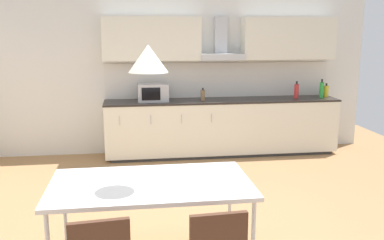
% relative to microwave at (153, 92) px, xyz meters
% --- Properties ---
extents(ground_plane, '(8.71, 8.82, 0.02)m').
position_rel_microwave_xyz_m(ground_plane, '(0.17, -2.63, -1.07)').
color(ground_plane, '#9E754C').
extents(wall_back, '(6.97, 0.10, 2.54)m').
position_rel_microwave_xyz_m(wall_back, '(0.17, 0.36, 0.21)').
color(wall_back, silver).
rests_on(wall_back, ground_plane).
extents(kitchen_counter, '(3.81, 0.64, 0.92)m').
position_rel_microwave_xyz_m(kitchen_counter, '(1.13, 0.00, -0.60)').
color(kitchen_counter, '#333333').
rests_on(kitchen_counter, ground_plane).
extents(backsplash_tile, '(3.79, 0.02, 0.58)m').
position_rel_microwave_xyz_m(backsplash_tile, '(1.13, 0.30, 0.15)').
color(backsplash_tile, silver).
rests_on(backsplash_tile, kitchen_counter).
extents(upper_wall_cabinets, '(3.79, 0.40, 0.68)m').
position_rel_microwave_xyz_m(upper_wall_cabinets, '(1.13, 0.14, 0.83)').
color(upper_wall_cabinets, silver).
extents(microwave, '(0.48, 0.35, 0.28)m').
position_rel_microwave_xyz_m(microwave, '(0.00, 0.00, 0.00)').
color(microwave, '#ADADB2').
rests_on(microwave, kitchen_counter).
extents(bottle_brown, '(0.07, 0.07, 0.20)m').
position_rel_microwave_xyz_m(bottle_brown, '(0.80, -0.03, -0.05)').
color(bottle_brown, brown).
rests_on(bottle_brown, kitchen_counter).
extents(bottle_red, '(0.08, 0.08, 0.28)m').
position_rel_microwave_xyz_m(bottle_red, '(2.38, -0.01, -0.02)').
color(bottle_red, red).
rests_on(bottle_red, kitchen_counter).
extents(bottle_yellow, '(0.08, 0.08, 0.23)m').
position_rel_microwave_xyz_m(bottle_yellow, '(2.92, 0.03, -0.04)').
color(bottle_yellow, yellow).
rests_on(bottle_yellow, kitchen_counter).
extents(bottle_green, '(0.07, 0.07, 0.31)m').
position_rel_microwave_xyz_m(bottle_green, '(2.82, -0.02, -0.01)').
color(bottle_green, green).
rests_on(bottle_green, kitchen_counter).
extents(dining_table, '(1.69, 0.94, 0.76)m').
position_rel_microwave_xyz_m(dining_table, '(-0.20, -3.31, -0.34)').
color(dining_table, white).
rests_on(dining_table, ground_plane).
extents(pendant_lamp, '(0.32, 0.32, 0.22)m').
position_rel_microwave_xyz_m(pendant_lamp, '(-0.20, -3.31, 0.74)').
color(pendant_lamp, silver).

